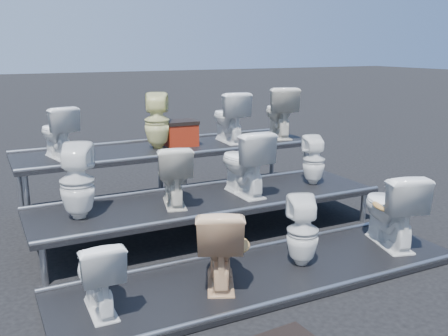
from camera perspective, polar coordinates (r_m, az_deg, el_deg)
name	(u,v)px	position (r m, az deg, el deg)	size (l,w,h in m)	color
ground	(210,235)	(6.15, -1.59, -7.63)	(80.00, 80.00, 0.00)	black
tier_front	(265,275)	(5.09, 4.75, -12.07)	(4.20, 1.20, 0.06)	black
tier_mid	(210,217)	(6.07, -1.61, -5.60)	(4.20, 1.20, 0.46)	black
tier_back	(172,177)	(7.16, -6.02, -0.97)	(4.20, 1.20, 0.86)	black
toilet_0	(98,274)	(4.38, -14.20, -11.71)	(0.37, 0.64, 0.66)	white
toilet_1	(220,245)	(4.69, -0.51, -8.75)	(0.43, 0.76, 0.77)	#E2B281
toilet_2	(303,231)	(5.15, 8.97, -7.13)	(0.32, 0.33, 0.72)	white
toilet_3	(391,208)	(5.87, 18.52, -4.38)	(0.48, 0.84, 0.85)	white
toilet_4	(77,182)	(5.45, -16.43, -1.50)	(0.36, 0.37, 0.80)	white
toilet_5	(173,175)	(5.73, -5.82, -0.76)	(0.39, 0.69, 0.70)	beige
toilet_6	(244,162)	(6.09, 2.29, 0.67)	(0.45, 0.79, 0.81)	white
toilet_7	(314,160)	(6.67, 10.23, 0.89)	(0.29, 0.30, 0.64)	white
toilet_8	(57,132)	(6.64, -18.50, 3.94)	(0.37, 0.65, 0.66)	white
toilet_9	(157,121)	(6.94, -7.66, 5.36)	(0.34, 0.35, 0.77)	beige
toilet_10	(229,117)	(7.37, 0.57, 5.88)	(0.42, 0.73, 0.74)	white
toilet_11	(280,112)	(7.80, 6.36, 6.39)	(0.44, 0.77, 0.79)	beige
red_crate	(181,135)	(7.13, -4.97, 3.80)	(0.43, 0.34, 0.31)	maroon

